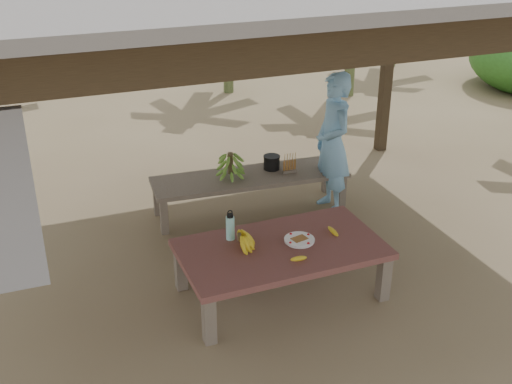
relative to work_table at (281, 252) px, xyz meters
name	(u,v)px	position (x,y,z in m)	size (l,w,h in m)	color
ground	(253,269)	(-0.09, 0.48, -0.43)	(80.00, 80.00, 0.00)	brown
work_table	(281,252)	(0.00, 0.00, 0.00)	(1.82, 1.03, 0.50)	brown
bench	(250,180)	(0.32, 1.64, -0.04)	(2.23, 0.74, 0.45)	brown
ripe_banana_bunch	(239,240)	(-0.36, 0.10, 0.15)	(0.27, 0.23, 0.16)	yellow
plate	(299,240)	(0.18, 0.01, 0.08)	(0.27, 0.27, 0.04)	white
loose_banana_front	(299,259)	(0.04, -0.28, 0.09)	(0.04, 0.17, 0.04)	yellow
loose_banana_side	(333,231)	(0.53, 0.04, 0.09)	(0.04, 0.16, 0.04)	yellow
water_flask	(230,227)	(-0.38, 0.28, 0.19)	(0.08, 0.08, 0.29)	#45D8C6
green_banana_stalk	(231,165)	(0.09, 1.66, 0.17)	(0.27, 0.27, 0.31)	#598C2D
cooking_pot	(272,163)	(0.61, 1.72, 0.09)	(0.18, 0.18, 0.15)	black
skewer_rack	(290,162)	(0.76, 1.57, 0.14)	(0.18, 0.08, 0.24)	#A57F47
woman	(333,144)	(1.20, 1.38, 0.37)	(0.59, 0.39, 1.61)	#76B1E0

